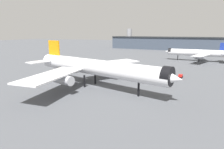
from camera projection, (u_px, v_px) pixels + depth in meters
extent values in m
plane|color=#4C4F54|center=(97.00, 86.00, 77.34)|extent=(900.00, 900.00, 0.00)
cylinder|color=white|center=(95.00, 67.00, 75.11)|extent=(61.03, 22.39, 6.16)
cone|color=white|center=(171.00, 78.00, 57.06)|extent=(8.15, 7.63, 6.04)
cone|color=white|center=(49.00, 60.00, 93.15)|extent=(9.29, 7.78, 5.86)
cylinder|color=black|center=(168.00, 76.00, 57.68)|extent=(4.34, 6.74, 6.23)
cube|color=white|center=(111.00, 63.00, 91.27)|extent=(23.52, 28.57, 0.49)
cylinder|color=#B7BAC1|center=(110.00, 68.00, 88.25)|extent=(9.22, 5.57, 3.39)
cube|color=white|center=(52.00, 75.00, 64.82)|extent=(11.07, 28.13, 0.49)
cylinder|color=#B7BAC1|center=(63.00, 80.00, 66.99)|extent=(9.22, 5.57, 3.39)
cube|color=orange|center=(54.00, 51.00, 89.19)|extent=(7.29, 2.57, 9.86)
cube|color=white|center=(65.00, 58.00, 96.38)|extent=(8.30, 12.17, 0.37)
cube|color=white|center=(40.00, 62.00, 85.32)|extent=(8.30, 12.17, 0.37)
cylinder|color=black|center=(139.00, 89.00, 64.77)|extent=(0.74, 0.74, 4.93)
cylinder|color=black|center=(95.00, 78.00, 80.65)|extent=(0.74, 0.74, 4.93)
cylinder|color=black|center=(84.00, 81.00, 75.60)|extent=(0.74, 0.74, 4.93)
cylinder|color=white|center=(197.00, 53.00, 143.81)|extent=(41.99, 8.18, 4.94)
cone|color=white|center=(168.00, 52.00, 152.70)|extent=(5.79, 5.25, 4.84)
cylinder|color=black|center=(170.00, 51.00, 152.20)|extent=(2.60, 5.14, 4.99)
cube|color=white|center=(201.00, 55.00, 132.15)|extent=(13.35, 19.91, 0.40)
cylinder|color=#B7BAC1|center=(199.00, 57.00, 134.91)|extent=(6.04, 3.16, 2.72)
cube|color=white|center=(201.00, 52.00, 152.98)|extent=(10.89, 19.82, 0.40)
cylinder|color=#B7BAC1|center=(200.00, 55.00, 151.78)|extent=(6.04, 3.16, 2.72)
cube|color=navy|center=(224.00, 48.00, 135.48)|extent=(5.03, 0.88, 7.90)
cube|color=white|center=(224.00, 53.00, 140.26)|extent=(4.33, 7.78, 0.30)
cylinder|color=black|center=(178.00, 58.00, 150.47)|extent=(0.59, 0.59, 3.95)
cylinder|color=black|center=(199.00, 59.00, 141.62)|extent=(0.59, 0.59, 3.95)
cylinder|color=black|center=(199.00, 58.00, 146.17)|extent=(0.59, 0.59, 3.95)
cube|color=#3D4756|center=(185.00, 44.00, 228.99)|extent=(188.62, 37.57, 15.09)
cube|color=#232628|center=(185.00, 37.00, 227.21)|extent=(188.81, 39.44, 1.20)
cylinder|color=#939399|center=(129.00, 39.00, 260.15)|extent=(6.75, 6.75, 26.49)
cube|color=black|center=(181.00, 77.00, 91.59)|extent=(2.03, 3.39, 0.30)
cube|color=red|center=(180.00, 76.00, 90.61)|extent=(1.76, 1.49, 1.20)
cube|color=#1E2D38|center=(180.00, 75.00, 90.07)|extent=(1.34, 0.27, 0.60)
cube|color=red|center=(181.00, 75.00, 91.94)|extent=(1.85, 2.13, 0.90)
cylinder|color=black|center=(182.00, 78.00, 90.28)|extent=(0.38, 0.73, 0.70)
cylinder|color=black|center=(178.00, 77.00, 91.05)|extent=(0.38, 0.73, 0.70)
cylinder|color=black|center=(183.00, 77.00, 92.19)|extent=(0.38, 0.73, 0.70)
cylinder|color=black|center=(179.00, 76.00, 92.95)|extent=(0.38, 0.73, 0.70)
cone|color=#F2600C|center=(148.00, 71.00, 105.84)|extent=(0.53, 0.53, 0.66)
cone|color=#F2600C|center=(181.00, 79.00, 88.06)|extent=(0.56, 0.56, 0.70)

